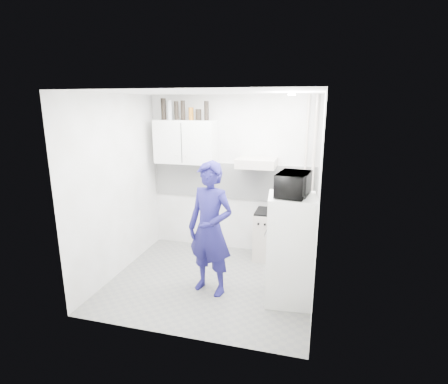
# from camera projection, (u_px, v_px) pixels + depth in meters

# --- Properties ---
(floor) EXTENTS (2.80, 2.80, 0.00)m
(floor) POSITION_uv_depth(u_px,v_px,m) (211.00, 281.00, 4.98)
(floor) COLOR slate
(floor) RESTS_ON ground
(ceiling) EXTENTS (2.80, 2.80, 0.00)m
(ceiling) POSITION_uv_depth(u_px,v_px,m) (209.00, 92.00, 4.34)
(ceiling) COLOR white
(ceiling) RESTS_ON wall_back
(wall_back) EXTENTS (2.80, 0.00, 2.80)m
(wall_back) POSITION_uv_depth(u_px,v_px,m) (232.00, 175.00, 5.83)
(wall_back) COLOR white
(wall_back) RESTS_ON floor
(wall_left) EXTENTS (0.00, 2.60, 2.60)m
(wall_left) POSITION_uv_depth(u_px,v_px,m) (117.00, 187.00, 5.01)
(wall_left) COLOR white
(wall_left) RESTS_ON floor
(wall_right) EXTENTS (0.00, 2.60, 2.60)m
(wall_right) POSITION_uv_depth(u_px,v_px,m) (318.00, 201.00, 4.31)
(wall_right) COLOR white
(wall_right) RESTS_ON floor
(person) EXTENTS (0.74, 0.58, 1.77)m
(person) POSITION_uv_depth(u_px,v_px,m) (210.00, 229.00, 4.53)
(person) COLOR navy
(person) RESTS_ON floor
(stove) EXTENTS (0.48, 0.48, 0.78)m
(stove) POSITION_uv_depth(u_px,v_px,m) (270.00, 236.00, 5.65)
(stove) COLOR beige
(stove) RESTS_ON floor
(fridge) EXTENTS (0.63, 0.63, 1.39)m
(fridge) POSITION_uv_depth(u_px,v_px,m) (290.00, 249.00, 4.36)
(fridge) COLOR white
(fridge) RESTS_ON floor
(stove_top) EXTENTS (0.47, 0.47, 0.03)m
(stove_top) POSITION_uv_depth(u_px,v_px,m) (271.00, 212.00, 5.55)
(stove_top) COLOR black
(stove_top) RESTS_ON stove
(saucepan) EXTENTS (0.16, 0.16, 0.09)m
(saucepan) POSITION_uv_depth(u_px,v_px,m) (276.00, 208.00, 5.55)
(saucepan) COLOR silver
(saucepan) RESTS_ON stove_top
(microwave) EXTENTS (0.56, 0.42, 0.28)m
(microwave) POSITION_uv_depth(u_px,v_px,m) (293.00, 184.00, 4.15)
(microwave) COLOR black
(microwave) RESTS_ON fridge
(bottle_a) EXTENTS (0.08, 0.08, 0.34)m
(bottle_a) POSITION_uv_depth(u_px,v_px,m) (163.00, 109.00, 5.68)
(bottle_a) COLOR black
(bottle_a) RESTS_ON upper_cabinet
(bottle_b) EXTENTS (0.08, 0.08, 0.31)m
(bottle_b) POSITION_uv_depth(u_px,v_px,m) (170.00, 110.00, 5.66)
(bottle_b) COLOR #B2B7BC
(bottle_b) RESTS_ON upper_cabinet
(bottle_c) EXTENTS (0.07, 0.07, 0.30)m
(bottle_c) POSITION_uv_depth(u_px,v_px,m) (176.00, 111.00, 5.63)
(bottle_c) COLOR black
(bottle_c) RESTS_ON upper_cabinet
(bottle_d) EXTENTS (0.07, 0.07, 0.31)m
(bottle_d) POSITION_uv_depth(u_px,v_px,m) (183.00, 110.00, 5.60)
(bottle_d) COLOR black
(bottle_d) RESTS_ON upper_cabinet
(canister_a) EXTENTS (0.08, 0.08, 0.20)m
(canister_a) POSITION_uv_depth(u_px,v_px,m) (191.00, 114.00, 5.58)
(canister_a) COLOR brown
(canister_a) RESTS_ON upper_cabinet
(canister_b) EXTENTS (0.09, 0.09, 0.17)m
(canister_b) POSITION_uv_depth(u_px,v_px,m) (198.00, 115.00, 5.55)
(canister_b) COLOR black
(canister_b) RESTS_ON upper_cabinet
(bottle_e) EXTENTS (0.07, 0.07, 0.30)m
(bottle_e) POSITION_uv_depth(u_px,v_px,m) (206.00, 111.00, 5.50)
(bottle_e) COLOR black
(bottle_e) RESTS_ON upper_cabinet
(upper_cabinet) EXTENTS (1.00, 0.35, 0.70)m
(upper_cabinet) POSITION_uv_depth(u_px,v_px,m) (186.00, 142.00, 5.72)
(upper_cabinet) COLOR white
(upper_cabinet) RESTS_ON wall_back
(range_hood) EXTENTS (0.60, 0.50, 0.14)m
(range_hood) POSITION_uv_depth(u_px,v_px,m) (257.00, 163.00, 5.41)
(range_hood) COLOR beige
(range_hood) RESTS_ON wall_back
(backsplash) EXTENTS (2.74, 0.03, 0.60)m
(backsplash) POSITION_uv_depth(u_px,v_px,m) (232.00, 181.00, 5.84)
(backsplash) COLOR white
(backsplash) RESTS_ON wall_back
(pipe_a) EXTENTS (0.05, 0.05, 2.60)m
(pipe_a) POSITION_uv_depth(u_px,v_px,m) (312.00, 180.00, 5.43)
(pipe_a) COLOR beige
(pipe_a) RESTS_ON floor
(pipe_b) EXTENTS (0.04, 0.04, 2.60)m
(pipe_b) POSITION_uv_depth(u_px,v_px,m) (304.00, 180.00, 5.46)
(pipe_b) COLOR beige
(pipe_b) RESTS_ON floor
(ceiling_spot_fixture) EXTENTS (0.10, 0.10, 0.02)m
(ceiling_spot_fixture) POSITION_uv_depth(u_px,v_px,m) (292.00, 94.00, 4.28)
(ceiling_spot_fixture) COLOR white
(ceiling_spot_fixture) RESTS_ON ceiling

